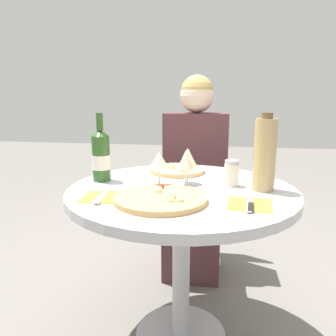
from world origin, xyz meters
The scene contains 13 objects.
dining_table centered at (0.00, 0.00, 0.60)m, with size 0.95×0.95×0.72m.
chair_behind_diner centered at (0.00, 0.81, 0.47)m, with size 0.40×0.40×0.97m.
seated_diner centered at (0.00, 0.66, 0.56)m, with size 0.40×0.42×1.22m.
pizza_large centered at (-0.05, -0.19, 0.73)m, with size 0.34×0.34×0.05m.
pizza_small_far centered at (-0.06, 0.28, 0.73)m, with size 0.28×0.28×0.05m.
wine_bottle centered at (-0.37, 0.06, 0.83)m, with size 0.08×0.08×0.30m.
tall_carafe centered at (0.33, 0.02, 0.86)m, with size 0.09×0.09×0.31m.
sugar_shaker centered at (0.20, 0.07, 0.77)m, with size 0.06×0.06×0.11m.
wine_glass_front_left centered at (-0.09, -0.01, 0.83)m, with size 0.08×0.08×0.15m.
wine_glass_front_right centered at (0.02, -0.01, 0.83)m, with size 0.07×0.07×0.16m.
wine_glass_back_right centered at (0.02, 0.07, 0.83)m, with size 0.08×0.08×0.16m.
place_setting_left centered at (-0.28, -0.18, 0.72)m, with size 0.16×0.19×0.01m.
place_setting_right centered at (0.26, -0.18, 0.72)m, with size 0.16×0.19×0.01m.
Camera 1 is at (0.15, -1.31, 1.09)m, focal length 35.00 mm.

